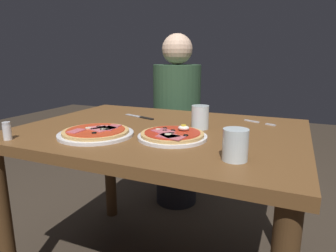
% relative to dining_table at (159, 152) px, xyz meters
% --- Properties ---
extents(dining_table, '(1.19, 0.89, 0.73)m').
position_rel_dining_table_xyz_m(dining_table, '(0.00, 0.00, 0.00)').
color(dining_table, brown).
rests_on(dining_table, ground).
extents(pizza_foreground, '(0.26, 0.26, 0.05)m').
position_rel_dining_table_xyz_m(pizza_foreground, '(0.11, -0.13, 0.12)').
color(pizza_foreground, white).
rests_on(pizza_foreground, dining_table).
extents(pizza_across_left, '(0.29, 0.29, 0.03)m').
position_rel_dining_table_xyz_m(pizza_across_left, '(-0.17, -0.21, 0.12)').
color(pizza_across_left, white).
rests_on(pizza_across_left, dining_table).
extents(water_glass_near, '(0.08, 0.08, 0.10)m').
position_rel_dining_table_xyz_m(water_glass_near, '(0.37, -0.28, 0.15)').
color(water_glass_near, silver).
rests_on(water_glass_near, dining_table).
extents(water_glass_far, '(0.07, 0.07, 0.10)m').
position_rel_dining_table_xyz_m(water_glass_far, '(0.16, 0.06, 0.15)').
color(water_glass_far, silver).
rests_on(water_glass_far, dining_table).
extents(fork, '(0.15, 0.08, 0.00)m').
position_rel_dining_table_xyz_m(fork, '(0.37, 0.28, 0.11)').
color(fork, silver).
rests_on(fork, dining_table).
extents(knife, '(0.19, 0.08, 0.01)m').
position_rel_dining_table_xyz_m(knife, '(-0.18, 0.17, 0.11)').
color(knife, silver).
rests_on(knife, dining_table).
extents(salt_shaker, '(0.03, 0.03, 0.07)m').
position_rel_dining_table_xyz_m(salt_shaker, '(-0.44, -0.39, 0.14)').
color(salt_shaker, white).
rests_on(salt_shaker, dining_table).
extents(diner_person, '(0.32, 0.32, 1.18)m').
position_rel_dining_table_xyz_m(diner_person, '(-0.21, 0.73, -0.06)').
color(diner_person, black).
rests_on(diner_person, ground).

